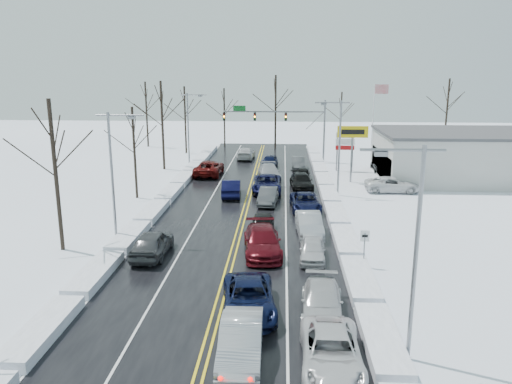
# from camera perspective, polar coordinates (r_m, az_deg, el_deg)

# --- Properties ---
(ground) EXTENTS (160.00, 160.00, 0.00)m
(ground) POSITION_cam_1_polar(r_m,az_deg,el_deg) (38.82, -1.74, -3.81)
(ground) COLOR white
(ground) RESTS_ON ground
(road_surface) EXTENTS (14.00, 84.00, 0.01)m
(road_surface) POSITION_cam_1_polar(r_m,az_deg,el_deg) (40.73, -1.50, -2.96)
(road_surface) COLOR black
(road_surface) RESTS_ON ground
(snow_bank_left) EXTENTS (1.57, 72.00, 0.55)m
(snow_bank_left) POSITION_cam_1_polar(r_m,az_deg,el_deg) (42.01, -11.90, -2.74)
(snow_bank_left) COLOR white
(snow_bank_left) RESTS_ON ground
(snow_bank_right) EXTENTS (1.57, 72.00, 0.55)m
(snow_bank_right) POSITION_cam_1_polar(r_m,az_deg,el_deg) (40.84, 9.20, -3.09)
(snow_bank_right) COLOR white
(snow_bank_right) RESTS_ON ground
(traffic_signal_mast) EXTENTS (13.28, 0.39, 8.00)m
(traffic_signal_mast) POSITION_cam_1_polar(r_m,az_deg,el_deg) (65.16, 3.37, 8.25)
(traffic_signal_mast) COLOR slate
(traffic_signal_mast) RESTS_ON ground
(tires_plus_sign) EXTENTS (3.20, 0.34, 6.00)m
(tires_plus_sign) POSITION_cam_1_polar(r_m,az_deg,el_deg) (53.79, 10.98, 6.34)
(tires_plus_sign) COLOR slate
(tires_plus_sign) RESTS_ON ground
(used_vehicles_sign) EXTENTS (2.20, 0.22, 4.65)m
(used_vehicles_sign) POSITION_cam_1_polar(r_m,az_deg,el_deg) (59.92, 10.15, 5.50)
(used_vehicles_sign) COLOR slate
(used_vehicles_sign) RESTS_ON ground
(speed_limit_sign) EXTENTS (0.55, 0.09, 2.35)m
(speed_limit_sign) POSITION_cam_1_polar(r_m,az_deg,el_deg) (30.99, 12.31, -5.57)
(speed_limit_sign) COLOR slate
(speed_limit_sign) RESTS_ON ground
(flagpole) EXTENTS (1.87, 1.20, 10.00)m
(flagpole) POSITION_cam_1_polar(r_m,az_deg,el_deg) (68.18, 13.38, 8.53)
(flagpole) COLOR silver
(flagpole) RESTS_ON ground
(dealership_building) EXTENTS (20.40, 12.40, 5.30)m
(dealership_building) POSITION_cam_1_polar(r_m,az_deg,el_deg) (59.37, 23.63, 3.83)
(dealership_building) COLOR #B7B7B2
(dealership_building) RESTS_ON ground
(streetlight_se) EXTENTS (3.20, 0.25, 9.00)m
(streetlight_se) POSITION_cam_1_polar(r_m,az_deg,el_deg) (20.58, 17.40, -5.06)
(streetlight_se) COLOR slate
(streetlight_se) RESTS_ON ground
(streetlight_ne) EXTENTS (3.20, 0.25, 9.00)m
(streetlight_ne) POSITION_cam_1_polar(r_m,az_deg,el_deg) (47.58, 9.30, 5.85)
(streetlight_ne) COLOR slate
(streetlight_ne) RESTS_ON ground
(streetlight_sw) EXTENTS (3.20, 0.25, 9.00)m
(streetlight_sw) POSITION_cam_1_polar(r_m,az_deg,el_deg) (35.41, -15.89, 2.80)
(streetlight_sw) COLOR slate
(streetlight_sw) RESTS_ON ground
(streetlight_nw) EXTENTS (3.20, 0.25, 9.00)m
(streetlight_nw) POSITION_cam_1_polar(r_m,az_deg,el_deg) (62.28, -7.59, 7.75)
(streetlight_nw) COLOR slate
(streetlight_nw) RESTS_ON ground
(tree_left_b) EXTENTS (4.00, 4.00, 10.00)m
(tree_left_b) POSITION_cam_1_polar(r_m,az_deg,el_deg) (34.52, -22.19, 4.86)
(tree_left_b) COLOR #2D231C
(tree_left_b) RESTS_ON ground
(tree_left_c) EXTENTS (3.40, 3.40, 8.50)m
(tree_left_c) POSITION_cam_1_polar(r_m,az_deg,el_deg) (47.27, -13.82, 6.35)
(tree_left_c) COLOR #2D231C
(tree_left_c) RESTS_ON ground
(tree_left_d) EXTENTS (4.20, 4.20, 10.50)m
(tree_left_d) POSITION_cam_1_polar(r_m,az_deg,el_deg) (60.76, -10.73, 9.40)
(tree_left_d) COLOR #2D231C
(tree_left_d) RESTS_ON ground
(tree_left_e) EXTENTS (3.80, 3.80, 9.50)m
(tree_left_e) POSITION_cam_1_polar(r_m,az_deg,el_deg) (72.42, -8.14, 9.61)
(tree_left_e) COLOR #2D231C
(tree_left_e) RESTS_ON ground
(tree_far_a) EXTENTS (4.00, 4.00, 10.00)m
(tree_far_a) POSITION_cam_1_polar(r_m,az_deg,el_deg) (79.88, -12.46, 10.06)
(tree_far_a) COLOR #2D231C
(tree_far_a) RESTS_ON ground
(tree_far_b) EXTENTS (3.60, 3.60, 9.00)m
(tree_far_b) POSITION_cam_1_polar(r_m,az_deg,el_deg) (78.60, -3.65, 9.79)
(tree_far_b) COLOR #2D231C
(tree_far_b) RESTS_ON ground
(tree_far_c) EXTENTS (4.40, 4.40, 11.00)m
(tree_far_c) POSITION_cam_1_polar(r_m,az_deg,el_deg) (75.99, 2.26, 10.72)
(tree_far_c) COLOR #2D231C
(tree_far_c) RESTS_ON ground
(tree_far_d) EXTENTS (3.40, 3.40, 8.50)m
(tree_far_d) POSITION_cam_1_polar(r_m,az_deg,el_deg) (78.09, 9.72, 9.34)
(tree_far_d) COLOR #2D231C
(tree_far_d) RESTS_ON ground
(tree_far_e) EXTENTS (4.20, 4.20, 10.50)m
(tree_far_e) POSITION_cam_1_polar(r_m,az_deg,el_deg) (81.85, 21.09, 9.80)
(tree_far_e) COLOR #2D231C
(tree_far_e) RESTS_ON ground
(queued_car_1) EXTENTS (1.83, 5.01, 1.64)m
(queued_car_1) POSITION_cam_1_polar(r_m,az_deg,el_deg) (21.97, -1.72, -18.51)
(queued_car_1) COLOR #A7AAAF
(queued_car_1) RESTS_ON ground
(queued_car_2) EXTENTS (3.12, 5.76, 1.53)m
(queued_car_2) POSITION_cam_1_polar(r_m,az_deg,el_deg) (25.51, -0.81, -13.60)
(queued_car_2) COLOR black
(queued_car_2) RESTS_ON ground
(queued_car_3) EXTENTS (2.91, 5.98, 1.67)m
(queued_car_3) POSITION_cam_1_polar(r_m,az_deg,el_deg) (33.04, 0.73, -7.02)
(queued_car_3) COLOR #4F0A12
(queued_car_3) RESTS_ON ground
(queued_car_4) EXTENTS (1.68, 4.12, 1.40)m
(queued_car_4) POSITION_cam_1_polar(r_m,az_deg,el_deg) (36.98, 0.76, -4.72)
(queued_car_4) COLOR black
(queued_car_4) RESTS_ON ground
(queued_car_5) EXTENTS (1.90, 4.55, 1.46)m
(queued_car_5) POSITION_cam_1_polar(r_m,az_deg,el_deg) (44.87, 1.39, -1.38)
(queued_car_5) COLOR #3F4244
(queued_car_5) RESTS_ON ground
(queued_car_6) EXTENTS (2.75, 5.97, 1.66)m
(queued_car_6) POSITION_cam_1_polar(r_m,az_deg,el_deg) (49.28, 1.28, 0.01)
(queued_car_6) COLOR black
(queued_car_6) RESTS_ON ground
(queued_car_7) EXTENTS (2.92, 5.79, 1.61)m
(queued_car_7) POSITION_cam_1_polar(r_m,az_deg,el_deg) (54.94, 1.48, 1.45)
(queued_car_7) COLOR #A0A3A8
(queued_car_7) RESTS_ON ground
(queued_car_8) EXTENTS (2.16, 4.69, 1.56)m
(queued_car_8) POSITION_cam_1_polar(r_m,az_deg,el_deg) (61.52, 1.56, 2.79)
(queued_car_8) COLOR black
(queued_car_8) RESTS_ON ground
(queued_car_10) EXTENTS (2.49, 5.29, 1.46)m
(queued_car_10) POSITION_cam_1_polar(r_m,az_deg,el_deg) (21.60, 8.54, -19.29)
(queued_car_10) COLOR silver
(queued_car_10) RESTS_ON ground
(queued_car_11) EXTENTS (2.28, 5.04, 1.43)m
(queued_car_11) POSITION_cam_1_polar(r_m,az_deg,el_deg) (25.47, 7.49, -13.78)
(queued_car_11) COLOR #BABABC
(queued_car_11) RESTS_ON ground
(queued_car_12) EXTENTS (1.80, 4.05, 1.35)m
(queued_car_12) POSITION_cam_1_polar(r_m,az_deg,el_deg) (32.16, 6.44, -7.70)
(queued_car_12) COLOR silver
(queued_car_12) RESTS_ON ground
(queued_car_13) EXTENTS (2.00, 5.02, 1.62)m
(queued_car_13) POSITION_cam_1_polar(r_m,az_deg,el_deg) (36.78, 6.07, -4.90)
(queued_car_13) COLOR #A3A6AB
(queued_car_13) RESTS_ON ground
(queued_car_14) EXTENTS (2.74, 5.37, 1.45)m
(queued_car_14) POSITION_cam_1_polar(r_m,az_deg,el_deg) (43.07, 5.65, -2.09)
(queued_car_14) COLOR black
(queued_car_14) RESTS_ON ground
(queued_car_15) EXTENTS (2.51, 5.31, 1.50)m
(queued_car_15) POSITION_cam_1_polar(r_m,az_deg,el_deg) (50.80, 5.20, 0.37)
(queued_car_15) COLOR black
(queued_car_15) RESTS_ON ground
(queued_car_16) EXTENTS (1.83, 4.07, 1.36)m
(queued_car_16) POSITION_cam_1_polar(r_m,az_deg,el_deg) (54.83, 5.37, 1.37)
(queued_car_16) COLOR black
(queued_car_16) RESTS_ON ground
(queued_car_17) EXTENTS (1.53, 4.35, 1.43)m
(queued_car_17) POSITION_cam_1_polar(r_m,az_deg,el_deg) (61.11, 4.84, 2.67)
(queued_car_17) COLOR #414446
(queued_car_17) RESTS_ON ground
(oncoming_car_0) EXTENTS (2.05, 5.03, 1.62)m
(oncoming_car_0) POSITION_cam_1_polar(r_m,az_deg,el_deg) (47.75, -2.81, -0.46)
(oncoming_car_0) COLOR black
(oncoming_car_0) RESTS_ON ground
(oncoming_car_1) EXTENTS (3.01, 6.23, 1.71)m
(oncoming_car_1) POSITION_cam_1_polar(r_m,az_deg,el_deg) (57.34, -5.38, 1.92)
(oncoming_car_1) COLOR #510C0A
(oncoming_car_1) RESTS_ON ground
(oncoming_car_2) EXTENTS (2.40, 5.50, 1.57)m
(oncoming_car_2) POSITION_cam_1_polar(r_m,az_deg,el_deg) (67.64, -1.16, 3.79)
(oncoming_car_2) COLOR #BEBDC0
(oncoming_car_2) RESTS_ON ground
(oncoming_car_3) EXTENTS (2.07, 5.00, 1.70)m
(oncoming_car_3) POSITION_cam_1_polar(r_m,az_deg,el_deg) (33.33, -11.72, -7.13)
(oncoming_car_3) COLOR #3B3D40
(oncoming_car_3) RESTS_ON ground
(parked_car_0) EXTENTS (5.43, 2.57, 1.50)m
(parked_car_0) POSITION_cam_1_polar(r_m,az_deg,el_deg) (51.09, 15.29, 0.01)
(parked_car_0) COLOR white
(parked_car_0) RESTS_ON ground
(parked_car_1) EXTENTS (2.22, 4.96, 1.41)m
(parked_car_1) POSITION_cam_1_polar(r_m,az_deg,el_deg) (55.55, 17.62, 0.94)
(parked_car_1) COLOR #474A4C
(parked_car_1) RESTS_ON ground
(parked_car_2) EXTENTS (2.09, 5.00, 1.69)m
(parked_car_2) POSITION_cam_1_polar(r_m,az_deg,el_deg) (61.29, 14.07, 2.33)
(parked_car_2) COLOR black
(parked_car_2) RESTS_ON ground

